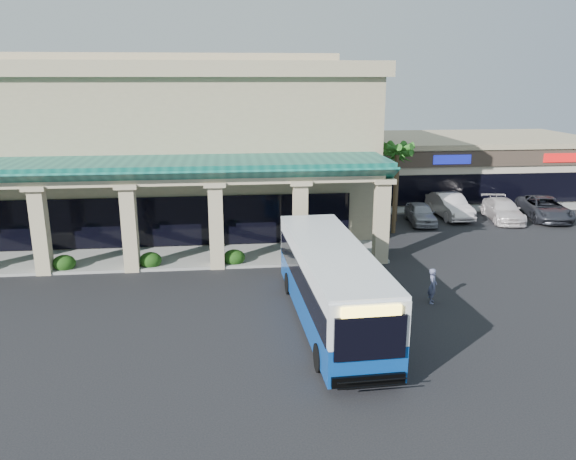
{
  "coord_description": "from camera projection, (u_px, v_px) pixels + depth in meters",
  "views": [
    {
      "loc": [
        -2.3,
        -23.86,
        10.06
      ],
      "look_at": [
        0.77,
        4.5,
        2.2
      ],
      "focal_mm": 35.0,
      "sensor_mm": 36.0,
      "label": 1
    }
  ],
  "objects": [
    {
      "name": "transit_bus",
      "position": [
        331.0,
        286.0,
        23.25
      ],
      "size": [
        3.21,
        11.98,
        3.32
      ],
      "primitive_type": null,
      "rotation": [
        0.0,
        0.0,
        0.04
      ],
      "color": "#0B419F",
      "rests_on": "ground"
    },
    {
      "name": "car_gray",
      "position": [
        545.0,
        208.0,
        40.68
      ],
      "size": [
        3.54,
        6.09,
        1.59
      ],
      "primitive_type": "imported",
      "rotation": [
        0.0,
        0.0,
        -0.16
      ],
      "color": "#30323B",
      "rests_on": "ground"
    },
    {
      "name": "car_silver",
      "position": [
        421.0,
        213.0,
        39.44
      ],
      "size": [
        2.13,
        4.38,
        1.44
      ],
      "primitive_type": "imported",
      "rotation": [
        0.0,
        0.0,
        -0.11
      ],
      "color": "#A0A0AA",
      "rests_on": "ground"
    },
    {
      "name": "broadleaf_tree",
      "position": [
        353.0,
        176.0,
        44.13
      ],
      "size": [
        2.6,
        2.6,
        4.81
      ],
      "primitive_type": null,
      "color": "#16380C",
      "rests_on": "ground"
    },
    {
      "name": "pedestrian",
      "position": [
        433.0,
        286.0,
        25.55
      ],
      "size": [
        0.59,
        0.7,
        1.64
      ],
      "primitive_type": "imported",
      "rotation": [
        0.0,
        0.0,
        1.18
      ],
      "color": "slate",
      "rests_on": "ground"
    },
    {
      "name": "car_red",
      "position": [
        503.0,
        210.0,
        40.29
      ],
      "size": [
        2.83,
        5.39,
        1.49
      ],
      "primitive_type": "imported",
      "rotation": [
        0.0,
        0.0,
        -0.15
      ],
      "color": "white",
      "rests_on": "ground"
    },
    {
      "name": "arcade",
      "position": [
        125.0,
        212.0,
        30.71
      ],
      "size": [
        30.0,
        6.2,
        5.7
      ],
      "primitive_type": null,
      "color": "#0E544A",
      "rests_on": "ground"
    },
    {
      "name": "main_building",
      "position": [
        144.0,
        141.0,
        38.78
      ],
      "size": [
        30.8,
        14.8,
        11.35
      ],
      "primitive_type": null,
      "color": "tan",
      "rests_on": "ground"
    },
    {
      "name": "strip_mall",
      "position": [
        456.0,
        164.0,
        50.0
      ],
      "size": [
        22.5,
        12.5,
        4.9
      ],
      "primitive_type": null,
      "color": "beige",
      "rests_on": "ground"
    },
    {
      "name": "palm_0",
      "position": [
        396.0,
        184.0,
        36.33
      ],
      "size": [
        2.4,
        2.4,
        6.6
      ],
      "primitive_type": null,
      "color": "#225C18",
      "rests_on": "ground"
    },
    {
      "name": "palm_1",
      "position": [
        397.0,
        181.0,
        39.42
      ],
      "size": [
        2.4,
        2.4,
        5.8
      ],
      "primitive_type": null,
      "color": "#225C18",
      "rests_on": "ground"
    },
    {
      "name": "ground",
      "position": [
        282.0,
        302.0,
        25.78
      ],
      "size": [
        110.0,
        110.0,
        0.0
      ],
      "primitive_type": "plane",
      "color": "black"
    },
    {
      "name": "car_white",
      "position": [
        450.0,
        206.0,
        41.11
      ],
      "size": [
        1.98,
        5.28,
        1.72
      ],
      "primitive_type": "imported",
      "rotation": [
        0.0,
        0.0,
        0.03
      ],
      "color": "silver",
      "rests_on": "ground"
    }
  ]
}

